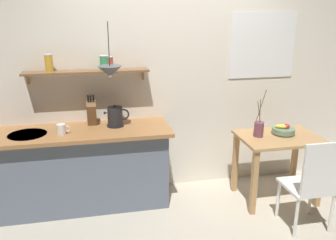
# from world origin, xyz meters

# --- Properties ---
(ground_plane) EXTENTS (14.00, 14.00, 0.00)m
(ground_plane) POSITION_xyz_m (0.00, 0.00, 0.00)
(ground_plane) COLOR #BCB29E
(back_wall) EXTENTS (6.80, 0.11, 2.70)m
(back_wall) POSITION_xyz_m (0.21, 0.65, 1.35)
(back_wall) COLOR silver
(back_wall) RESTS_ON ground_plane
(kitchen_counter) EXTENTS (1.83, 0.63, 0.88)m
(kitchen_counter) POSITION_xyz_m (-1.00, 0.32, 0.45)
(kitchen_counter) COLOR slate
(kitchen_counter) RESTS_ON ground_plane
(wall_shelf) EXTENTS (1.30, 0.20, 0.31)m
(wall_shelf) POSITION_xyz_m (-0.91, 0.49, 1.49)
(wall_shelf) COLOR brown
(dining_table) EXTENTS (0.86, 0.61, 0.75)m
(dining_table) POSITION_xyz_m (1.09, 0.03, 0.61)
(dining_table) COLOR tan
(dining_table) RESTS_ON ground_plane
(dining_chair_near) EXTENTS (0.43, 0.41, 0.95)m
(dining_chair_near) POSITION_xyz_m (1.13, -0.59, 0.52)
(dining_chair_near) COLOR white
(dining_chair_near) RESTS_ON ground_plane
(fruit_bowl) EXTENTS (0.25, 0.25, 0.12)m
(fruit_bowl) POSITION_xyz_m (1.17, 0.09, 0.80)
(fruit_bowl) COLOR slate
(fruit_bowl) RESTS_ON dining_table
(twig_vase) EXTENTS (0.11, 0.10, 0.52)m
(twig_vase) POSITION_xyz_m (0.87, 0.08, 0.84)
(twig_vase) COLOR brown
(twig_vase) RESTS_ON dining_table
(electric_kettle) EXTENTS (0.27, 0.18, 0.23)m
(electric_kettle) POSITION_xyz_m (-0.65, 0.36, 0.99)
(electric_kettle) COLOR black
(electric_kettle) RESTS_ON kitchen_counter
(knife_block) EXTENTS (0.10, 0.20, 0.34)m
(knife_block) POSITION_xyz_m (-0.89, 0.46, 1.02)
(knife_block) COLOR brown
(knife_block) RESTS_ON kitchen_counter
(coffee_mug_by_sink) EXTENTS (0.13, 0.09, 0.10)m
(coffee_mug_by_sink) POSITION_xyz_m (-1.19, 0.21, 0.94)
(coffee_mug_by_sink) COLOR white
(coffee_mug_by_sink) RESTS_ON kitchen_counter
(pendant_lamp) EXTENTS (0.24, 0.24, 0.53)m
(pendant_lamp) POSITION_xyz_m (-0.69, 0.20, 1.50)
(pendant_lamp) COLOR black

